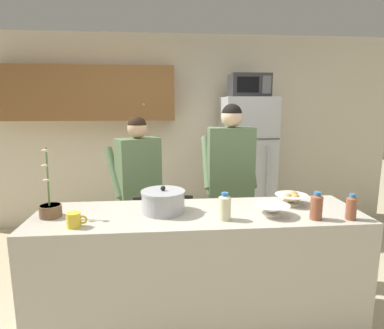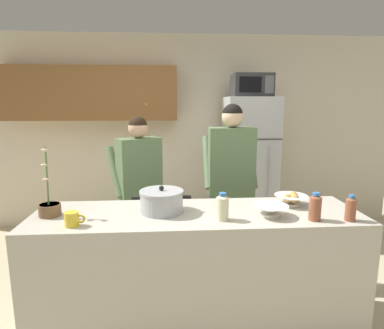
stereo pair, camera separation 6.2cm
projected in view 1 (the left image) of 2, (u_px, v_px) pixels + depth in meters
ground_plane at (198, 325)px, 2.52m from camera, size 14.00×14.00×0.00m
back_wall_unit at (162, 125)px, 4.44m from camera, size 6.00×0.48×2.60m
kitchen_island at (199, 271)px, 2.44m from camera, size 2.36×0.68×0.92m
refrigerator at (246, 166)px, 4.24m from camera, size 0.64×0.68×1.78m
microwave at (249, 85)px, 4.03m from camera, size 0.48×0.37×0.28m
person_near_pot at (138, 179)px, 3.12m from camera, size 0.59×0.56×1.58m
person_by_sink at (230, 171)px, 3.11m from camera, size 0.51×0.42×1.70m
cooking_pot at (163, 201)px, 2.34m from camera, size 0.43×0.32×0.20m
coffee_mug at (74, 220)px, 2.06m from camera, size 0.13×0.09×0.10m
bread_bowl at (291, 198)px, 2.52m from camera, size 0.25×0.25×0.10m
empty_bowl at (272, 209)px, 2.28m from camera, size 0.25×0.25×0.08m
bottle_near_edge at (316, 206)px, 2.19m from camera, size 0.08×0.08×0.19m
bottle_mid_counter at (225, 206)px, 2.19m from camera, size 0.09×0.09×0.19m
bottle_far_corner at (351, 207)px, 2.19m from camera, size 0.07×0.07×0.18m
potted_orchid at (50, 208)px, 2.25m from camera, size 0.15×0.15×0.49m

